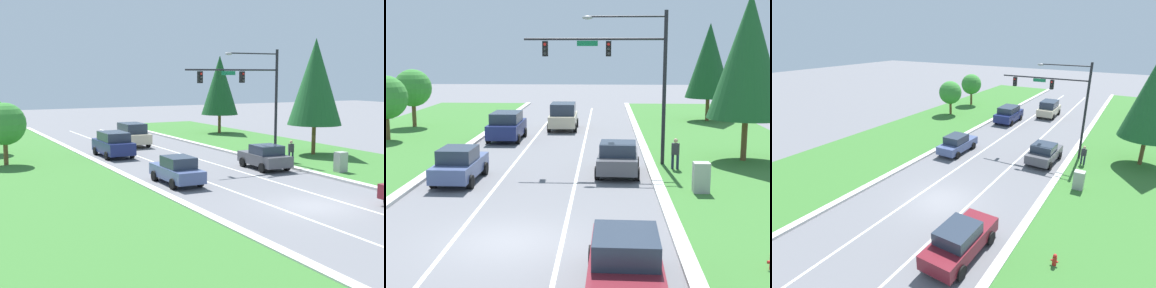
% 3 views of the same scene
% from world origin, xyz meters
% --- Properties ---
extents(ground_plane, '(160.00, 160.00, 0.00)m').
position_xyz_m(ground_plane, '(0.00, 0.00, 0.00)').
color(ground_plane, slate).
extents(curb_strip_left, '(0.50, 90.00, 0.15)m').
position_xyz_m(curb_strip_left, '(-5.65, 0.00, 0.07)').
color(curb_strip_left, beige).
rests_on(curb_strip_left, ground_plane).
extents(grass_verge_left, '(10.00, 90.00, 0.08)m').
position_xyz_m(grass_verge_left, '(-10.90, 0.00, 0.04)').
color(grass_verge_left, '#38702D').
rests_on(grass_verge_left, ground_plane).
extents(lane_stripe_inner_left, '(0.14, 81.00, 0.01)m').
position_xyz_m(lane_stripe_inner_left, '(-1.80, 0.00, 0.00)').
color(lane_stripe_inner_left, white).
rests_on(lane_stripe_inner_left, ground_plane).
extents(lane_stripe_inner_right, '(0.14, 81.00, 0.01)m').
position_xyz_m(lane_stripe_inner_right, '(1.80, 0.00, 0.00)').
color(lane_stripe_inner_right, white).
rests_on(lane_stripe_inner_right, ground_plane).
extents(traffic_signal_mast, '(7.54, 0.41, 8.22)m').
position_xyz_m(traffic_signal_mast, '(4.21, 12.01, 5.45)').
color(traffic_signal_mast, black).
rests_on(traffic_signal_mast, ground_plane).
extents(navy_suv, '(2.28, 4.77, 1.96)m').
position_xyz_m(navy_suv, '(-3.60, 19.77, 1.01)').
color(navy_suv, navy).
rests_on(navy_suv, ground_plane).
extents(champagne_suv, '(2.29, 4.66, 2.09)m').
position_xyz_m(champagne_suv, '(-0.08, 24.96, 1.07)').
color(champagne_suv, beige).
rests_on(champagne_suv, ground_plane).
extents(graphite_sedan, '(2.31, 4.22, 1.67)m').
position_xyz_m(graphite_sedan, '(3.84, 9.78, 0.84)').
color(graphite_sedan, '#4C4C51').
rests_on(graphite_sedan, ground_plane).
extents(slate_blue_sedan, '(2.00, 4.46, 1.67)m').
position_xyz_m(slate_blue_sedan, '(-3.70, 7.93, 0.83)').
color(slate_blue_sedan, '#475684').
rests_on(slate_blue_sedan, ground_plane).
extents(utility_cabinet, '(0.70, 0.60, 1.40)m').
position_xyz_m(utility_cabinet, '(7.36, 6.22, 0.70)').
color(utility_cabinet, '#9E9E99').
rests_on(utility_cabinet, ground_plane).
extents(pedestrian, '(0.43, 0.33, 1.69)m').
position_xyz_m(pedestrian, '(6.83, 10.79, 0.94)').
color(pedestrian, '#232842').
rests_on(pedestrian, ground_plane).
extents(conifer_near_right_tree, '(3.97, 3.97, 8.46)m').
position_xyz_m(conifer_near_right_tree, '(12.09, 30.26, 5.27)').
color(conifer_near_right_tree, brown).
rests_on(conifer_near_right_tree, ground_plane).
extents(oak_near_left_tree, '(2.99, 2.99, 4.48)m').
position_xyz_m(oak_near_left_tree, '(-11.76, 19.10, 2.97)').
color(oak_near_left_tree, brown).
rests_on(oak_near_left_tree, ground_plane).
extents(conifer_far_right_tree, '(4.26, 4.26, 9.27)m').
position_xyz_m(conifer_far_right_tree, '(10.94, 13.24, 5.85)').
color(conifer_far_right_tree, brown).
rests_on(conifer_far_right_tree, ground_plane).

